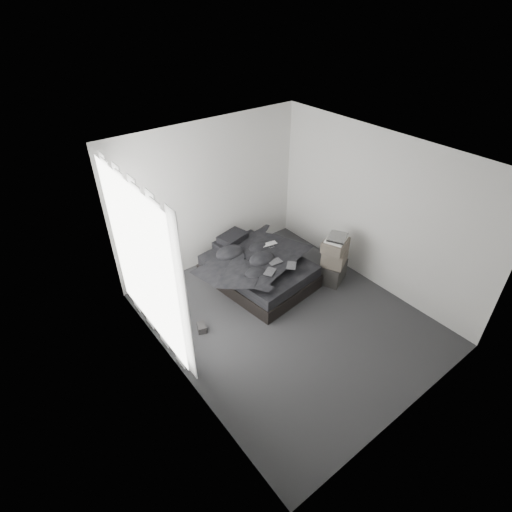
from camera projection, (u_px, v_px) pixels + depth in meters
floor at (287, 319)px, 6.22m from camera, size 3.60×4.20×0.01m
ceiling at (297, 159)px, 4.74m from camera, size 3.60×4.20×0.01m
wall_back at (210, 196)px, 6.85m from camera, size 3.60×0.01×2.60m
wall_front at (427, 339)px, 4.12m from camera, size 3.60×0.01×2.60m
wall_left at (175, 303)px, 4.58m from camera, size 0.01×4.20×2.60m
wall_right at (375, 211)px, 6.39m from camera, size 0.01×4.20×2.60m
window_left at (142, 262)px, 5.15m from camera, size 0.02×2.00×2.30m
curtain_left at (147, 265)px, 5.21m from camera, size 0.06×2.12×2.48m
bed at (258, 276)px, 6.93m from camera, size 1.53×1.90×0.24m
mattress at (258, 266)px, 6.81m from camera, size 1.47×1.85×0.19m
duvet at (260, 257)px, 6.67m from camera, size 1.47×1.65×0.20m
pillow_lower at (230, 244)px, 7.10m from camera, size 0.57×0.42×0.12m
pillow_upper at (233, 237)px, 7.06m from camera, size 0.56×0.44×0.11m
laptop at (270, 242)px, 6.84m from camera, size 0.31×0.23×0.02m
comic_a at (270, 268)px, 6.24m from camera, size 0.26×0.23×0.01m
comic_b at (275, 258)px, 6.46m from camera, size 0.23×0.16×0.01m
comic_c at (292, 262)px, 6.37m from camera, size 0.26×0.26×0.01m
side_stand at (159, 301)px, 5.96m from camera, size 0.50×0.50×0.80m
papers at (156, 279)px, 5.73m from camera, size 0.37×0.32×0.02m
floor_books at (202, 327)px, 5.98m from camera, size 0.17×0.20×0.12m
box_lower at (332, 271)px, 6.94m from camera, size 0.59×0.54×0.36m
box_mid at (335, 256)px, 6.76m from camera, size 0.57×0.52×0.27m
box_upper at (335, 245)px, 6.62m from camera, size 0.52×0.47×0.19m
art_book_white at (336, 239)px, 6.56m from camera, size 0.45×0.41×0.04m
art_book_snake at (337, 237)px, 6.54m from camera, size 0.45×0.42×0.03m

